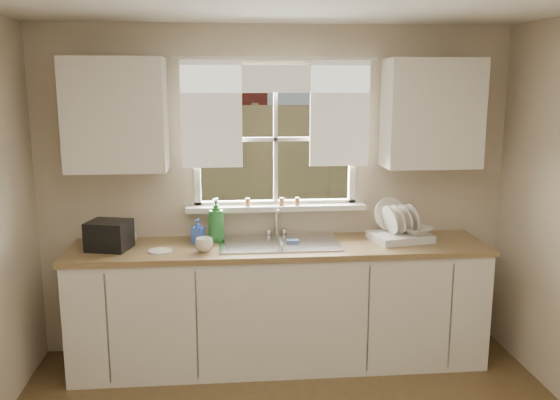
{
  "coord_description": "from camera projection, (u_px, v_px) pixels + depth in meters",
  "views": [
    {
      "loc": [
        -0.39,
        -2.48,
        2.07
      ],
      "look_at": [
        0.0,
        1.65,
        1.25
      ],
      "focal_mm": 38.0,
      "sensor_mm": 36.0,
      "label": 1
    }
  ],
  "objects": [
    {
      "name": "room_walls",
      "position": [
        317.0,
        279.0,
        2.56
      ],
      "size": [
        3.62,
        4.02,
        2.5
      ],
      "color": "beige",
      "rests_on": "ground"
    },
    {
      "name": "window",
      "position": [
        276.0,
        161.0,
        4.53
      ],
      "size": [
        1.38,
        0.16,
        1.06
      ],
      "color": "white",
      "rests_on": "room_walls"
    },
    {
      "name": "curtains",
      "position": [
        276.0,
        102.0,
        4.39
      ],
      "size": [
        1.5,
        0.03,
        0.81
      ],
      "color": "white",
      "rests_on": "room_walls"
    },
    {
      "name": "base_cabinets",
      "position": [
        280.0,
        306.0,
        4.42
      ],
      "size": [
        3.0,
        0.62,
        0.87
      ],
      "primitive_type": "cube",
      "color": "white",
      "rests_on": "ground"
    },
    {
      "name": "countertop",
      "position": [
        280.0,
        247.0,
        4.33
      ],
      "size": [
        3.04,
        0.65,
        0.04
      ],
      "primitive_type": "cube",
      "color": "olive",
      "rests_on": "base_cabinets"
    },
    {
      "name": "upper_cabinet_left",
      "position": [
        116.0,
        115.0,
        4.18
      ],
      "size": [
        0.7,
        0.33,
        0.8
      ],
      "primitive_type": "cube",
      "color": "white",
      "rests_on": "room_walls"
    },
    {
      "name": "upper_cabinet_right",
      "position": [
        432.0,
        113.0,
        4.39
      ],
      "size": [
        0.7,
        0.33,
        0.8
      ],
      "primitive_type": "cube",
      "color": "white",
      "rests_on": "room_walls"
    },
    {
      "name": "wall_outlet",
      "position": [
        387.0,
        211.0,
        4.67
      ],
      "size": [
        0.08,
        0.01,
        0.12
      ],
      "primitive_type": "cube",
      "color": "beige",
      "rests_on": "room_walls"
    },
    {
      "name": "sill_jars",
      "position": [
        276.0,
        202.0,
        4.53
      ],
      "size": [
        0.42,
        0.04,
        0.06
      ],
      "color": "brown",
      "rests_on": "window"
    },
    {
      "name": "backyard",
      "position": [
        277.0,
        3.0,
        10.46
      ],
      "size": [
        20.0,
        10.0,
        6.13
      ],
      "color": "#335421",
      "rests_on": "ground"
    },
    {
      "name": "sink",
      "position": [
        279.0,
        253.0,
        4.37
      ],
      "size": [
        0.88,
        0.52,
        0.4
      ],
      "color": "#B7B7BC",
      "rests_on": "countertop"
    },
    {
      "name": "dish_rack",
      "position": [
        400.0,
        231.0,
        4.44
      ],
      "size": [
        0.48,
        0.4,
        0.3
      ],
      "color": "silver",
      "rests_on": "countertop"
    },
    {
      "name": "bowl",
      "position": [
        417.0,
        231.0,
        4.4
      ],
      "size": [
        0.28,
        0.28,
        0.05
      ],
      "primitive_type": "imported",
      "rotation": [
        0.0,
        0.0,
        0.33
      ],
      "color": "beige",
      "rests_on": "dish_rack"
    },
    {
      "name": "soap_bottle_a",
      "position": [
        216.0,
        220.0,
        4.4
      ],
      "size": [
        0.15,
        0.15,
        0.33
      ],
      "primitive_type": "imported",
      "rotation": [
        0.0,
        0.0,
        -0.26
      ],
      "color": "#297D33",
      "rests_on": "countertop"
    },
    {
      "name": "soap_bottle_b",
      "position": [
        198.0,
        231.0,
        4.36
      ],
      "size": [
        0.11,
        0.11,
        0.18
      ],
      "primitive_type": "imported",
      "rotation": [
        0.0,
        0.0,
        -0.4
      ],
      "color": "blue",
      "rests_on": "countertop"
    },
    {
      "name": "soap_bottle_c",
      "position": [
        128.0,
        234.0,
        4.34
      ],
      "size": [
        0.14,
        0.14,
        0.15
      ],
      "primitive_type": "imported",
      "rotation": [
        0.0,
        0.0,
        0.2
      ],
      "color": "beige",
      "rests_on": "countertop"
    },
    {
      "name": "saucer",
      "position": [
        160.0,
        251.0,
        4.14
      ],
      "size": [
        0.16,
        0.16,
        0.01
      ],
      "primitive_type": "cylinder",
      "color": "silver",
      "rests_on": "countertop"
    },
    {
      "name": "cup",
      "position": [
        204.0,
        245.0,
        4.14
      ],
      "size": [
        0.14,
        0.14,
        0.1
      ],
      "primitive_type": "imported",
      "rotation": [
        0.0,
        0.0,
        0.12
      ],
      "color": "silver",
      "rests_on": "countertop"
    },
    {
      "name": "black_appliance",
      "position": [
        109.0,
        235.0,
        4.19
      ],
      "size": [
        0.33,
        0.31,
        0.21
      ],
      "primitive_type": "cube",
      "rotation": [
        0.0,
        0.0,
        -0.25
      ],
      "color": "black",
      "rests_on": "countertop"
    }
  ]
}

